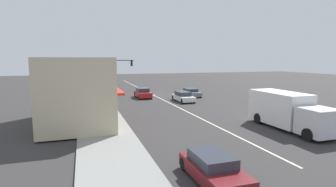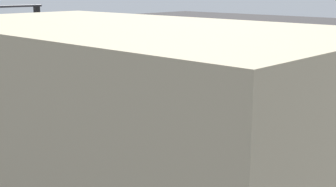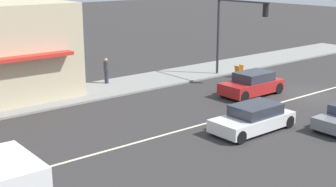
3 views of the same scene
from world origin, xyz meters
name	(u,v)px [view 2 (image 2 of 3)]	position (x,y,z in m)	size (l,w,h in m)	color
lane_marking_center	(84,90)	(0.00, 0.00, 0.00)	(0.16, 60.00, 0.01)	beige
building_corner_store	(120,149)	(10.92, 16.24, 2.89)	(6.21, 10.38, 5.54)	#C6B793
suv_grey	(181,78)	(-5.00, 3.81, 0.59)	(1.88, 4.05, 1.20)	slate
van_white	(201,94)	(-2.20, 7.81, 0.62)	(1.87, 4.28, 1.29)	silver
hatchback_red	(83,92)	(2.20, 2.89, 0.68)	(1.88, 4.07, 1.43)	#AD1E1E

